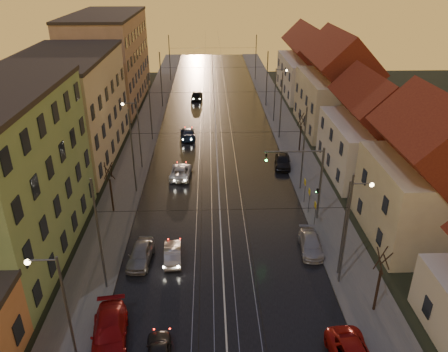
{
  "coord_description": "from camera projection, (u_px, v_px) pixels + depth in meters",
  "views": [
    {
      "loc": [
        -0.86,
        -16.51,
        21.48
      ],
      "look_at": [
        0.5,
        22.43,
        2.48
      ],
      "focal_mm": 35.0,
      "sensor_mm": 36.0,
      "label": 1
    }
  ],
  "objects": [
    {
      "name": "house_right_3",
      "position": [
        337.0,
        88.0,
        60.89
      ],
      "size": [
        9.18,
        14.28,
        11.5
      ],
      "color": "#BFB492",
      "rests_on": "ground"
    },
    {
      "name": "tram_rail_2",
      "position": [
        222.0,
        136.0,
        60.21
      ],
      "size": [
        0.06,
        120.0,
        0.03
      ],
      "primitive_type": "cube",
      "color": "gray",
      "rests_on": "road"
    },
    {
      "name": "street_lamp_2",
      "position": [
        136.0,
        128.0,
        48.8
      ],
      "size": [
        1.75,
        0.32,
        8.0
      ],
      "color": "#595B60",
      "rests_on": "ground"
    },
    {
      "name": "street_lamp_1",
      "position": [
        349.0,
        220.0,
        31.4
      ],
      "size": [
        1.75,
        0.32,
        8.0
      ],
      "color": "#595B60",
      "rests_on": "ground"
    },
    {
      "name": "parked_left_2",
      "position": [
        109.0,
        333.0,
        27.21
      ],
      "size": [
        2.81,
        5.51,
        1.53
      ],
      "primitive_type": "imported",
      "rotation": [
        0.0,
        0.0,
        0.13
      ],
      "color": "maroon",
      "rests_on": "ground"
    },
    {
      "name": "traffic_light_mast",
      "position": [
        310.0,
        175.0,
        38.68
      ],
      "size": [
        5.3,
        0.32,
        7.2
      ],
      "color": "#595B60",
      "rests_on": "ground"
    },
    {
      "name": "bare_tree_2",
      "position": [
        301.0,
        134.0,
        54.05
      ],
      "size": [
        1.09,
        1.09,
        5.11
      ],
      "color": "black",
      "rests_on": "ground"
    },
    {
      "name": "catenary_pole_r_1",
      "position": [
        346.0,
        232.0,
        30.66
      ],
      "size": [
        0.16,
        0.16,
        9.0
      ],
      "primitive_type": "cylinder",
      "color": "#595B60",
      "rests_on": "ground"
    },
    {
      "name": "apartment_left_2",
      "position": [
        69.0,
        109.0,
        51.64
      ],
      "size": [
        10.0,
        20.0,
        12.0
      ],
      "primitive_type": "cube",
      "color": "beige",
      "rests_on": "ground"
    },
    {
      "name": "street_lamp_0",
      "position": [
        60.0,
        304.0,
        23.65
      ],
      "size": [
        1.75,
        0.32,
        8.0
      ],
      "color": "#595B60",
      "rests_on": "ground"
    },
    {
      "name": "bare_tree_0",
      "position": [
        111.0,
        189.0,
        40.83
      ],
      "size": [
        1.09,
        1.09,
        5.11
      ],
      "color": "black",
      "rests_on": "ground"
    },
    {
      "name": "house_right_4",
      "position": [
        309.0,
        67.0,
        77.39
      ],
      "size": [
        9.18,
        16.32,
        10.0
      ],
      "color": "silver",
      "rests_on": "ground"
    },
    {
      "name": "house_right_1",
      "position": [
        427.0,
        180.0,
        35.89
      ],
      "size": [
        8.67,
        10.2,
        10.8
      ],
      "color": "#BFB492",
      "rests_on": "ground"
    },
    {
      "name": "driving_car_4",
      "position": [
        197.0,
        95.0,
        76.42
      ],
      "size": [
        2.13,
        4.57,
        1.51
      ],
      "primitive_type": "imported",
      "rotation": [
        0.0,
        0.0,
        3.06
      ],
      "color": "black",
      "rests_on": "ground"
    },
    {
      "name": "catenary_pole_l_5",
      "position": [
        170.0,
        59.0,
        86.71
      ],
      "size": [
        0.16,
        0.16,
        9.0
      ],
      "primitive_type": "cylinder",
      "color": "#595B60",
      "rests_on": "ground"
    },
    {
      "name": "driving_car_1",
      "position": [
        173.0,
        253.0,
        34.91
      ],
      "size": [
        1.55,
        3.83,
        1.24
      ],
      "primitive_type": "imported",
      "rotation": [
        0.0,
        0.0,
        3.21
      ],
      "color": "#96959A",
      "rests_on": "ground"
    },
    {
      "name": "catenary_pole_r_2",
      "position": [
        303.0,
        150.0,
        44.13
      ],
      "size": [
        0.16,
        0.16,
        9.0
      ],
      "primitive_type": "cylinder",
      "color": "#595B60",
      "rests_on": "ground"
    },
    {
      "name": "sidewalk_right",
      "position": [
        288.0,
        135.0,
        60.49
      ],
      "size": [
        4.0,
        120.0,
        0.15
      ],
      "primitive_type": "cube",
      "color": "#4C4C4C",
      "rests_on": "ground"
    },
    {
      "name": "catenary_pole_r_5",
      "position": [
        256.0,
        58.0,
        87.25
      ],
      "size": [
        0.16,
        0.16,
        9.0
      ],
      "primitive_type": "cylinder",
      "color": "#595B60",
      "rests_on": "ground"
    },
    {
      "name": "sidewalk_left",
      "position": [
        143.0,
        137.0,
        59.86
      ],
      "size": [
        4.0,
        120.0,
        0.15
      ],
      "primitive_type": "cube",
      "color": "#4C4C4C",
      "rests_on": "ground"
    },
    {
      "name": "catenary_pole_l_2",
      "position": [
        133.0,
        152.0,
        43.59
      ],
      "size": [
        0.16,
        0.16,
        9.0
      ],
      "primitive_type": "cylinder",
      "color": "#595B60",
      "rests_on": "ground"
    },
    {
      "name": "catenary_pole_l_1",
      "position": [
        99.0,
        237.0,
        30.12
      ],
      "size": [
        0.16,
        0.16,
        9.0
      ],
      "primitive_type": "cylinder",
      "color": "#595B60",
      "rests_on": "ground"
    },
    {
      "name": "driving_car_3",
      "position": [
        188.0,
        133.0,
        59.37
      ],
      "size": [
        2.36,
        4.91,
        1.38
      ],
      "primitive_type": "imported",
      "rotation": [
        0.0,
        0.0,
        3.23
      ],
      "color": "#152341",
      "rests_on": "ground"
    },
    {
      "name": "road",
      "position": [
        216.0,
        136.0,
        60.2
      ],
      "size": [
        16.0,
        120.0,
        0.04
      ],
      "primitive_type": "cube",
      "color": "black",
      "rests_on": "ground"
    },
    {
      "name": "house_right_2",
      "position": [
        372.0,
        134.0,
        47.92
      ],
      "size": [
        9.18,
        12.24,
        9.2
      ],
      "color": "silver",
      "rests_on": "ground"
    },
    {
      "name": "parked_left_3",
      "position": [
        141.0,
        254.0,
        34.66
      ],
      "size": [
        2.07,
        4.36,
        1.44
      ],
      "primitive_type": "imported",
      "rotation": [
        0.0,
        0.0,
        -0.09
      ],
      "color": "gray",
      "rests_on": "ground"
    },
    {
      "name": "parked_right_2",
      "position": [
        282.0,
        161.0,
        50.97
      ],
      "size": [
        2.28,
        4.57,
        1.5
      ],
      "primitive_type": "imported",
      "rotation": [
        0.0,
        0.0,
        -0.12
      ],
      "color": "black",
      "rests_on": "ground"
    },
    {
      "name": "catenary_pole_r_4",
      "position": [
        267.0,
        79.0,
        71.08
      ],
      "size": [
        0.16,
        0.16,
        9.0
      ],
      "primitive_type": "cylinder",
      "color": "#595B60",
      "rests_on": "ground"
    },
    {
      "name": "catenary_pole_r_3",
      "position": [
        281.0,
        106.0,
        57.6
      ],
      "size": [
        0.16,
        0.16,
        9.0
      ],
      "primitive_type": "cylinder",
      "color": "#595B60",
      "rests_on": "ground"
    },
    {
      "name": "tram_rail_3",
      "position": [
        232.0,
        136.0,
        60.25
      ],
      "size": [
        0.06,
        120.0,
        0.03
      ],
      "primitive_type": "cube",
      "color": "gray",
      "rests_on": "road"
    },
    {
      "name": "catenary_pole_l_4",
      "position": [
        161.0,
        80.0,
        70.54
      ],
      "size": [
        0.16,
        0.16,
        9.0
      ],
      "primitive_type": "cylinder",
      "color": "#595B60",
      "rests_on": "ground"
    },
    {
      "name": "parked_right_1",
      "position": [
        311.0,
        244.0,
        36.06
      ],
      "size": [
        1.98,
        4.34,
        1.23
      ],
      "primitive_type": "imported",
      "rotation": [
        0.0,
        0.0,
        -0.06
      ],
      "color": "#A7A7AD",
      "rests_on": "ground"
    },
    {
      "name": "apartment_left_3",
      "position": [
        109.0,
        60.0,
        72.76
      ],
      "size": [
        10.0,
        24.0,
        14.0
      ],
      "primitive_type": "cube",
      "color": "#94775F",
      "rests_on": "ground"
    },
    {
      "name": "catenary_pole_l_3",
      "position": [
        150.0,
        108.0,
        57.07
      ],
      "size": [
        0.16,
        0.16,
        9.0
      ],
      "primitive_type": "cylinder",
      "color": "#595B60",
      "rests_on": "ground"
    },
    {
      "name": "street_lamp_3",
      "position": [
        277.0,
        90.0,
        63.74
      ],
      "size": [
        1.75,
        0.32,
        8.0
      ],
      "color": "#595B60",
      "rests_on": "ground"
    },
    {
      "name": "tram_rail_0",
      "position": [
        200.0,
        136.0,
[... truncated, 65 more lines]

